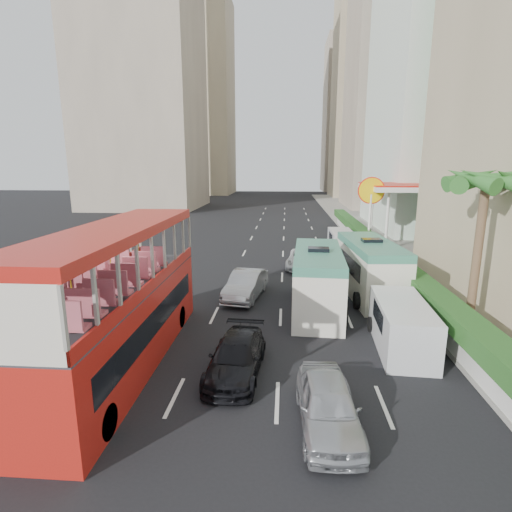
# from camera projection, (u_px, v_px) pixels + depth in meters

# --- Properties ---
(ground_plane) EXTENTS (200.00, 200.00, 0.00)m
(ground_plane) POSITION_uv_depth(u_px,v_px,m) (290.00, 370.00, 14.13)
(ground_plane) COLOR black
(ground_plane) RESTS_ON ground
(double_decker_bus) EXTENTS (2.50, 11.00, 5.06)m
(double_decker_bus) POSITION_uv_depth(u_px,v_px,m) (120.00, 298.00, 14.00)
(double_decker_bus) COLOR red
(double_decker_bus) RESTS_ON ground
(car_silver_lane_a) EXTENTS (2.27, 4.62, 1.46)m
(car_silver_lane_a) POSITION_uv_depth(u_px,v_px,m) (246.00, 297.00, 21.85)
(car_silver_lane_a) COLOR #ACAFB3
(car_silver_lane_a) RESTS_ON ground
(car_silver_lane_b) EXTENTS (1.78, 4.04, 1.35)m
(car_silver_lane_b) POSITION_uv_depth(u_px,v_px,m) (327.00, 427.00, 11.04)
(car_silver_lane_b) COLOR #ACAFB3
(car_silver_lane_b) RESTS_ON ground
(car_black) EXTENTS (1.99, 4.34, 1.23)m
(car_black) POSITION_uv_depth(u_px,v_px,m) (236.00, 373.00, 13.87)
(car_black) COLOR black
(car_black) RESTS_ON ground
(van_asset) EXTENTS (2.65, 4.82, 1.28)m
(van_asset) POSITION_uv_depth(u_px,v_px,m) (303.00, 267.00, 28.27)
(van_asset) COLOR silver
(van_asset) RESTS_ON ground
(minibus_near) EXTENTS (2.60, 6.88, 3.00)m
(minibus_near) POSITION_uv_depth(u_px,v_px,m) (317.00, 281.00, 19.71)
(minibus_near) COLOR silver
(minibus_near) RESTS_ON ground
(minibus_far) EXTENTS (2.82, 6.98, 3.02)m
(minibus_far) POSITION_uv_depth(u_px,v_px,m) (370.00, 269.00, 21.95)
(minibus_far) COLOR silver
(minibus_far) RESTS_ON ground
(panel_van_near) EXTENTS (2.12, 4.72, 1.85)m
(panel_van_near) POSITION_uv_depth(u_px,v_px,m) (401.00, 325.00, 15.67)
(panel_van_near) COLOR silver
(panel_van_near) RESTS_ON ground
(panel_van_far) EXTENTS (1.84, 4.48, 1.78)m
(panel_van_far) POSITION_uv_depth(u_px,v_px,m) (341.00, 242.00, 33.06)
(panel_van_far) COLOR silver
(panel_van_far) RESTS_ON ground
(sidewalk) EXTENTS (6.00, 120.00, 0.18)m
(sidewalk) POSITION_uv_depth(u_px,v_px,m) (383.00, 241.00, 37.77)
(sidewalk) COLOR #99968C
(sidewalk) RESTS_ON ground
(kerb_wall) EXTENTS (0.30, 44.00, 1.00)m
(kerb_wall) POSITION_uv_depth(u_px,v_px,m) (380.00, 261.00, 27.14)
(kerb_wall) COLOR silver
(kerb_wall) RESTS_ON sidewalk
(hedge) EXTENTS (1.10, 44.00, 0.70)m
(hedge) POSITION_uv_depth(u_px,v_px,m) (380.00, 249.00, 26.96)
(hedge) COLOR #2D6626
(hedge) RESTS_ON kerb_wall
(palm_tree) EXTENTS (0.36, 0.36, 6.40)m
(palm_tree) POSITION_uv_depth(u_px,v_px,m) (477.00, 255.00, 16.71)
(palm_tree) COLOR brown
(palm_tree) RESTS_ON sidewalk
(shell_station) EXTENTS (6.50, 8.00, 5.50)m
(shell_station) POSITION_uv_depth(u_px,v_px,m) (402.00, 216.00, 35.16)
(shell_station) COLOR silver
(shell_station) RESTS_ON ground
(tower_mid) EXTENTS (16.00, 16.00, 50.00)m
(tower_mid) POSITION_uv_depth(u_px,v_px,m) (403.00, 50.00, 63.68)
(tower_mid) COLOR tan
(tower_mid) RESTS_ON ground
(tower_far_a) EXTENTS (14.00, 14.00, 44.00)m
(tower_far_a) POSITION_uv_depth(u_px,v_px,m) (366.00, 96.00, 87.76)
(tower_far_a) COLOR tan
(tower_far_a) RESTS_ON ground
(tower_far_b) EXTENTS (14.00, 14.00, 40.00)m
(tower_far_b) POSITION_uv_depth(u_px,v_px,m) (350.00, 117.00, 109.59)
(tower_far_b) COLOR tan
(tower_far_b) RESTS_ON ground
(tower_left_a) EXTENTS (18.00, 18.00, 52.00)m
(tower_left_a) POSITION_uv_depth(u_px,v_px,m) (139.00, 44.00, 63.59)
(tower_left_a) COLOR tan
(tower_left_a) RESTS_ON ground
(tower_left_b) EXTENTS (16.00, 16.00, 46.00)m
(tower_left_b) POSITION_uv_depth(u_px,v_px,m) (199.00, 99.00, 98.14)
(tower_left_b) COLOR tan
(tower_left_b) RESTS_ON ground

